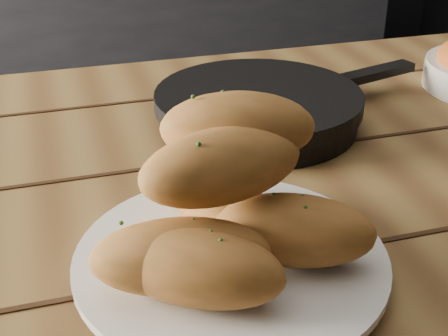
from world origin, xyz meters
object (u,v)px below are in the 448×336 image
table (304,267)px  skillet (260,107)px  bread_rolls (223,207)px  plate (231,262)px

table → skillet: skillet is taller
bread_rolls → plate: bearing=33.4°
table → skillet: (0.01, 0.18, 0.12)m
table → plate: bearing=-139.2°
bread_rolls → skillet: bread_rolls is taller
plate → skillet: (0.13, 0.28, 0.01)m
plate → skillet: bearing=65.9°
bread_rolls → skillet: 0.32m
plate → bread_rolls: (-0.01, -0.01, 0.06)m
table → skillet: 0.22m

